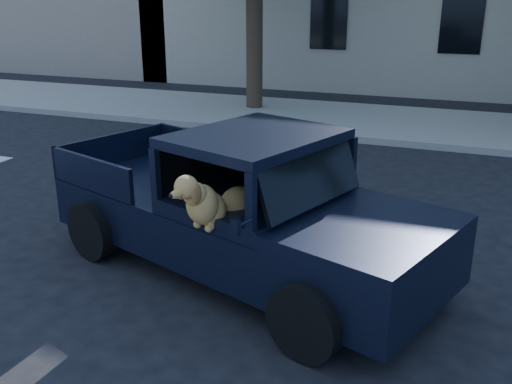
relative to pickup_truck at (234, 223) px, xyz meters
The scene contains 4 objects.
ground 1.17m from the pickup_truck, 44.58° to the right, with size 120.00×120.00×0.00m, color black.
far_sidewalk 8.53m from the pickup_truck, 85.10° to the left, with size 60.00×4.00×0.15m, color gray.
lane_stripes 3.87m from the pickup_truck, 44.54° to the left, with size 21.60×0.14×0.01m, color silver, non-canonical shape.
pickup_truck is the anchor object (origin of this frame).
Camera 1 is at (1.75, -4.90, 3.10)m, focal length 40.00 mm.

